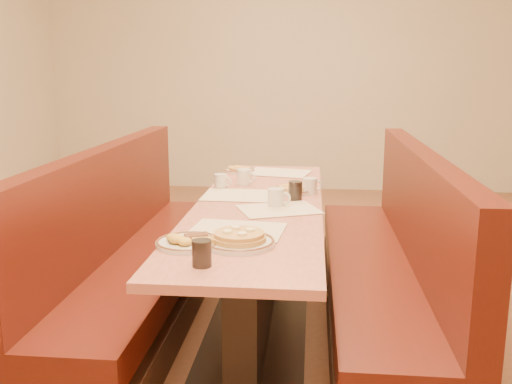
# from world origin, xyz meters

# --- Properties ---
(ground) EXTENTS (8.00, 8.00, 0.00)m
(ground) POSITION_xyz_m (0.00, 0.00, 0.00)
(ground) COLOR #9E6647
(ground) RESTS_ON ground
(diner_table) EXTENTS (0.70, 2.50, 0.75)m
(diner_table) POSITION_xyz_m (0.00, 0.00, 0.37)
(diner_table) COLOR black
(diner_table) RESTS_ON ground
(booth_left) EXTENTS (0.55, 2.50, 1.05)m
(booth_left) POSITION_xyz_m (-0.73, 0.00, 0.36)
(booth_left) COLOR #4C3326
(booth_left) RESTS_ON ground
(booth_right) EXTENTS (0.55, 2.50, 1.05)m
(booth_right) POSITION_xyz_m (0.73, 0.00, 0.36)
(booth_right) COLOR #4C3326
(booth_right) RESTS_ON ground
(placemat_near_left) EXTENTS (0.46, 0.36, 0.00)m
(placemat_near_left) POSITION_xyz_m (-0.05, -0.55, 0.75)
(placemat_near_left) COLOR beige
(placemat_near_left) RESTS_ON diner_table
(placemat_near_right) EXTENTS (0.49, 0.43, 0.00)m
(placemat_near_right) POSITION_xyz_m (0.12, -0.14, 0.75)
(placemat_near_right) COLOR beige
(placemat_near_right) RESTS_ON diner_table
(placemat_far_left) EXTENTS (0.46, 0.35, 0.00)m
(placemat_far_left) POSITION_xyz_m (-0.12, 0.18, 0.75)
(placemat_far_left) COLOR beige
(placemat_far_left) RESTS_ON diner_table
(placemat_far_right) EXTENTS (0.50, 0.41, 0.00)m
(placemat_far_right) POSITION_xyz_m (0.05, 0.96, 0.75)
(placemat_far_right) COLOR beige
(placemat_far_right) RESTS_ON diner_table
(pancake_plate) EXTENTS (0.31, 0.31, 0.07)m
(pancake_plate) POSITION_xyz_m (-0.01, -0.77, 0.77)
(pancake_plate) COLOR silver
(pancake_plate) RESTS_ON diner_table
(eggs_plate) EXTENTS (0.28, 0.28, 0.06)m
(eggs_plate) POSITION_xyz_m (-0.23, -0.80, 0.77)
(eggs_plate) COLOR silver
(eggs_plate) RESTS_ON diner_table
(extra_plate_mid) EXTENTS (0.24, 0.24, 0.05)m
(extra_plate_mid) POSITION_xyz_m (0.18, 0.31, 0.77)
(extra_plate_mid) COLOR silver
(extra_plate_mid) RESTS_ON diner_table
(extra_plate_far) EXTENTS (0.22, 0.22, 0.05)m
(extra_plate_far) POSITION_xyz_m (-0.23, 0.97, 0.77)
(extra_plate_far) COLOR silver
(extra_plate_far) RESTS_ON diner_table
(coffee_mug_a) EXTENTS (0.13, 0.09, 0.10)m
(coffee_mug_a) POSITION_xyz_m (0.10, -0.06, 0.80)
(coffee_mug_a) COLOR silver
(coffee_mug_a) RESTS_ON diner_table
(coffee_mug_b) EXTENTS (0.12, 0.08, 0.09)m
(coffee_mug_b) POSITION_xyz_m (-0.28, 0.40, 0.80)
(coffee_mug_b) COLOR silver
(coffee_mug_b) RESTS_ON diner_table
(coffee_mug_c) EXTENTS (0.12, 0.09, 0.09)m
(coffee_mug_c) POSITION_xyz_m (0.28, 0.29, 0.80)
(coffee_mug_c) COLOR silver
(coffee_mug_c) RESTS_ON diner_table
(coffee_mug_d) EXTENTS (0.13, 0.09, 0.10)m
(coffee_mug_d) POSITION_xyz_m (-0.14, 0.51, 0.80)
(coffee_mug_d) COLOR silver
(coffee_mug_d) RESTS_ON diner_table
(soda_tumbler_near) EXTENTS (0.08, 0.08, 0.10)m
(soda_tumbler_near) POSITION_xyz_m (-0.12, -1.05, 0.80)
(soda_tumbler_near) COLOR black
(soda_tumbler_near) RESTS_ON diner_table
(soda_tumbler_mid) EXTENTS (0.08, 0.08, 0.11)m
(soda_tumbler_mid) POSITION_xyz_m (0.20, 0.11, 0.80)
(soda_tumbler_mid) COLOR black
(soda_tumbler_mid) RESTS_ON diner_table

